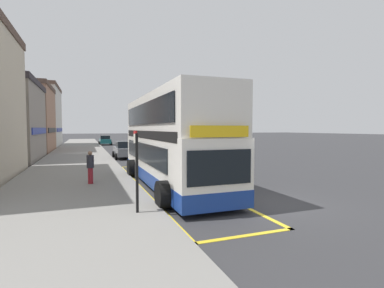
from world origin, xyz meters
TOP-DOWN VIEW (x-y plane):
  - ground_plane at (0.00, 32.00)m, footprint 260.00×260.00m
  - pavement_near at (-7.00, 32.00)m, footprint 6.00×76.00m
  - double_decker_bus at (-2.46, 4.76)m, footprint 3.22×11.37m
  - bus_bay_markings at (-2.48, 4.93)m, footprint 3.05×15.01m
  - bus_stop_sign at (-4.84, 0.23)m, footprint 0.09×0.51m
  - terrace_end at (-14.62, 30.95)m, footprint 9.02×10.50m
  - terrace_corner at (-14.74, 42.28)m, footprint 9.27×12.17m
  - parked_car_teal_behind at (-3.13, 42.37)m, footprint 2.09×4.20m
  - parked_car_grey_ahead at (-2.84, 18.66)m, footprint 2.09×4.20m
  - pedestrian_waiting_near_sign at (-6.14, 5.75)m, footprint 0.34×0.34m

SIDE VIEW (x-z plane):
  - ground_plane at x=0.00m, z-range 0.00..0.00m
  - bus_bay_markings at x=-2.48m, z-range 0.00..0.01m
  - pavement_near at x=-7.00m, z-range 0.00..0.14m
  - parked_car_teal_behind at x=-3.13m, z-range -0.01..1.61m
  - parked_car_grey_ahead at x=-2.84m, z-range -0.01..1.61m
  - pedestrian_waiting_near_sign at x=-6.14m, z-range 0.20..1.79m
  - bus_stop_sign at x=-4.84m, z-range 0.38..2.98m
  - double_decker_bus at x=-2.46m, z-range -0.13..4.27m
  - terrace_end at x=-14.62m, z-range -0.44..8.63m
  - terrace_corner at x=-14.74m, z-range -0.44..10.06m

